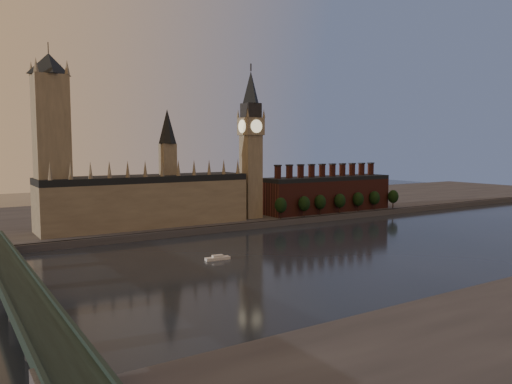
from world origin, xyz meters
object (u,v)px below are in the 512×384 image
(westminster_bridge, at_px, (15,285))
(river_boat, at_px, (218,258))
(big_ben, at_px, (251,143))
(victoria_tower, at_px, (51,138))

(westminster_bridge, bearing_deg, river_boat, 15.13)
(big_ben, height_order, river_boat, big_ben)
(river_boat, bearing_deg, westminster_bridge, -158.55)
(victoria_tower, relative_size, big_ben, 1.01)
(victoria_tower, xyz_separation_m, westminster_bridge, (-35.00, -117.70, -51.65))
(big_ben, xyz_separation_m, river_boat, (-74.16, -88.13, -55.91))
(victoria_tower, height_order, river_boat, victoria_tower)
(big_ben, bearing_deg, westminster_bridge, -145.67)
(big_ben, distance_m, westminster_bridge, 205.83)
(victoria_tower, height_order, big_ben, victoria_tower)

